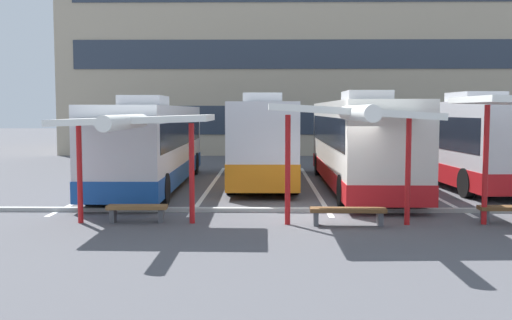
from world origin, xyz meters
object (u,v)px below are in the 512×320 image
Objects in this scene: coach_bus_2 at (359,143)px; bench_1 at (348,212)px; coach_bus_1 at (262,142)px; bench_2 at (511,211)px; waiting_shelter_0 at (133,123)px; bench_0 at (137,210)px; coach_bus_0 at (152,145)px; waiting_shelter_1 at (350,114)px; coach_bus_3 at (460,142)px.

coach_bus_2 reaches higher than bench_1.
coach_bus_1 is 6.43× the size of bench_2.
waiting_shelter_0 reaches higher than bench_0.
coach_bus_0 is 10.02m from bench_1.
coach_bus_2 reaches higher than waiting_shelter_1.
coach_bus_0 is at bearing 130.27° from bench_1.
coach_bus_2 is at bearing 79.35° from waiting_shelter_1.
bench_2 is at bearing 2.06° from waiting_shelter_0.
coach_bus_2 is (3.64, -1.85, 0.05)m from coach_bus_1.
coach_bus_2 is at bearing 46.88° from waiting_shelter_0.
coach_bus_3 reaches higher than waiting_shelter_1.
bench_1 is at bearing -123.26° from coach_bus_3.
waiting_shelter_1 reaches higher than bench_1.
bench_0 is at bearing 179.92° from bench_2.
waiting_shelter_0 is 0.83× the size of waiting_shelter_1.
waiting_shelter_1 is at bearing -122.79° from coach_bus_3.
waiting_shelter_1 is (6.43, -7.74, 1.23)m from coach_bus_0.
coach_bus_1 reaches higher than bench_0.
coach_bus_3 is 10.23m from bench_1.
bench_1 is at bearing -0.02° from waiting_shelter_0.
waiting_shelter_0 is at bearing -142.45° from coach_bus_3.
waiting_shelter_1 reaches higher than bench_0.
coach_bus_3 is 10.34m from waiting_shelter_1.
coach_bus_2 is 9.90m from bench_0.
waiting_shelter_0 is at bearing -90.00° from bench_0.
coach_bus_0 reaches higher than waiting_shelter_1.
bench_1 is at bearing -3.82° from bench_0.
bench_2 is at bearing 6.75° from waiting_shelter_1.
coach_bus_0 is 1.16× the size of coach_bus_1.
bench_2 is at bearing -53.71° from coach_bus_1.
coach_bus_1 is at bearing 103.64° from bench_1.
bench_0 is 0.97× the size of bench_2.
coach_bus_1 is at bearing 126.29° from bench_2.
bench_1 is (6.43, -7.59, -1.26)m from coach_bus_0.
waiting_shelter_1 is (-5.56, -8.64, 1.16)m from coach_bus_3.
coach_bus_0 is at bearing 145.91° from bench_2.
bench_0 is at bearing -143.65° from coach_bus_3.
bench_0 is 5.48m from bench_1.
bench_1 is at bearing -76.36° from coach_bus_1.
waiting_shelter_0 is 2.18× the size of bench_1.
coach_bus_0 is 1.16× the size of coach_bus_3.
coach_bus_1 reaches higher than coach_bus_0.
waiting_shelter_1 is 3.13× the size of bench_2.
waiting_shelter_1 is (5.47, -0.52, 2.50)m from bench_0.
coach_bus_0 reaches higher than waiting_shelter_0.
coach_bus_0 reaches higher than bench_2.
bench_0 is (0.00, 0.36, -2.27)m from waiting_shelter_0.
waiting_shelter_0 is (-6.88, -7.35, 0.92)m from coach_bus_2.
coach_bus_1 is 6.65× the size of bench_0.
waiting_shelter_1 is at bearing -100.65° from coach_bus_2.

